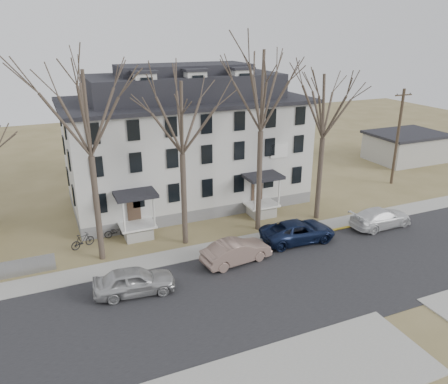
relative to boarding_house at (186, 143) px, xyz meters
name	(u,v)px	position (x,y,z in m)	size (l,w,h in m)	color
ground	(320,297)	(2.00, -17.95, -5.38)	(120.00, 120.00, 0.00)	olive
main_road	(301,280)	(2.00, -15.95, -5.38)	(120.00, 10.00, 0.04)	#27272A
far_sidewalk	(257,240)	(2.00, -9.95, -5.38)	(120.00, 2.00, 0.08)	#A09F97
yellow_curb	(320,234)	(7.00, -10.85, -5.38)	(14.00, 0.25, 0.06)	gold
boarding_house	(186,143)	(0.00, 0.00, 0.00)	(20.80, 12.36, 12.05)	slate
distant_building	(405,146)	(28.00, 2.05, -3.70)	(8.50, 6.50, 3.35)	#A09F97
tree_far_left	(86,107)	(-9.00, -8.15, 4.96)	(8.40, 8.40, 13.72)	#473B31
tree_mid_left	(181,112)	(-3.00, -8.15, 4.22)	(7.80, 7.80, 12.74)	#473B31
tree_center	(262,85)	(3.00, -8.15, 5.71)	(9.00, 9.00, 14.70)	#473B31
tree_mid_right	(325,102)	(8.50, -8.15, 4.22)	(7.80, 7.80, 12.74)	#473B31
utility_pole_far	(398,136)	(20.50, -3.95, -0.47)	(2.00, 0.28, 9.50)	#3D3023
car_silver	(134,281)	(-7.86, -13.27, -4.57)	(1.92, 4.78, 1.63)	#B2B2B2
car_tan	(236,252)	(-0.78, -12.30, -4.59)	(1.68, 4.81, 1.59)	#886D61
car_navy	(298,232)	(4.72, -11.24, -4.60)	(2.57, 5.58, 1.55)	#111B39
car_white	(381,218)	(12.07, -11.70, -4.61)	(2.14, 5.27, 1.53)	silver
bicycle_left	(116,232)	(-7.53, -5.31, -4.92)	(0.61, 1.75, 0.92)	black
bicycle_right	(83,241)	(-10.03, -6.09, -4.83)	(0.51, 1.82, 1.09)	black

